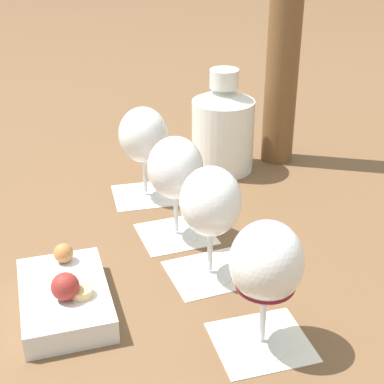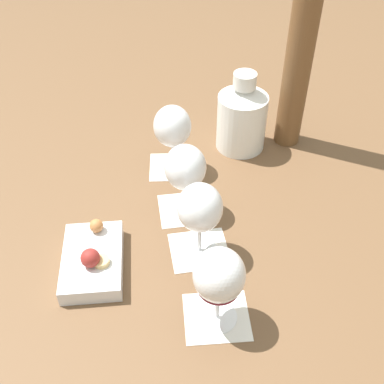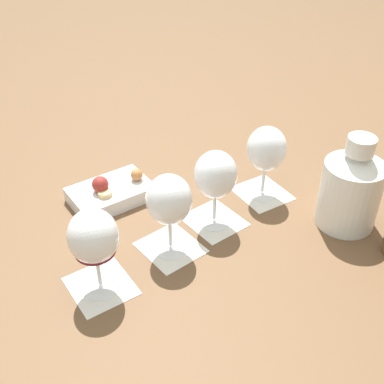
{
  "view_description": "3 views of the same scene",
  "coord_description": "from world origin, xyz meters",
  "px_view_note": "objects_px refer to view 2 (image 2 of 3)",
  "views": [
    {
      "loc": [
        0.44,
        -0.59,
        0.47
      ],
      "look_at": [
        0.0,
        -0.0,
        0.1
      ],
      "focal_mm": 55.0,
      "sensor_mm": 36.0,
      "label": 1
    },
    {
      "loc": [
        0.5,
        -0.45,
        0.71
      ],
      "look_at": [
        0.0,
        -0.0,
        0.1
      ],
      "focal_mm": 45.0,
      "sensor_mm": 36.0,
      "label": 2
    },
    {
      "loc": [
        0.68,
        0.22,
        0.62
      ],
      "look_at": [
        0.0,
        -0.0,
        0.1
      ],
      "focal_mm": 45.0,
      "sensor_mm": 36.0,
      "label": 3
    }
  ],
  "objects_px": {
    "wine_glass_2": "(200,211)",
    "wine_glass_3": "(219,278)",
    "wine_glass_0": "(172,129)",
    "snack_dish": "(93,260)",
    "wine_glass_1": "(185,170)",
    "ceramic_vase": "(242,116)"
  },
  "relations": [
    {
      "from": "wine_glass_2",
      "to": "snack_dish",
      "type": "height_order",
      "value": "wine_glass_2"
    },
    {
      "from": "ceramic_vase",
      "to": "snack_dish",
      "type": "xyz_separation_m",
      "value": [
        0.08,
        -0.48,
        -0.06
      ]
    },
    {
      "from": "wine_glass_2",
      "to": "wine_glass_3",
      "type": "bearing_deg",
      "value": -31.62
    },
    {
      "from": "wine_glass_1",
      "to": "snack_dish",
      "type": "bearing_deg",
      "value": -89.93
    },
    {
      "from": "wine_glass_3",
      "to": "snack_dish",
      "type": "bearing_deg",
      "value": -158.17
    },
    {
      "from": "wine_glass_1",
      "to": "snack_dish",
      "type": "distance_m",
      "value": 0.25
    },
    {
      "from": "wine_glass_0",
      "to": "wine_glass_2",
      "type": "bearing_deg",
      "value": -29.58
    },
    {
      "from": "wine_glass_0",
      "to": "snack_dish",
      "type": "xyz_separation_m",
      "value": [
        0.13,
        -0.3,
        -0.09
      ]
    },
    {
      "from": "wine_glass_1",
      "to": "wine_glass_2",
      "type": "distance_m",
      "value": 0.12
    },
    {
      "from": "wine_glass_3",
      "to": "ceramic_vase",
      "type": "relative_size",
      "value": 0.82
    },
    {
      "from": "ceramic_vase",
      "to": "wine_glass_0",
      "type": "bearing_deg",
      "value": -103.96
    },
    {
      "from": "wine_glass_0",
      "to": "wine_glass_2",
      "type": "distance_m",
      "value": 0.26
    },
    {
      "from": "wine_glass_1",
      "to": "wine_glass_3",
      "type": "xyz_separation_m",
      "value": [
        0.23,
        -0.14,
        0.0
      ]
    },
    {
      "from": "wine_glass_2",
      "to": "snack_dish",
      "type": "xyz_separation_m",
      "value": [
        -0.1,
        -0.17,
        -0.09
      ]
    },
    {
      "from": "wine_glass_0",
      "to": "wine_glass_2",
      "type": "xyz_separation_m",
      "value": [
        0.23,
        -0.13,
        -0.0
      ]
    },
    {
      "from": "wine_glass_0",
      "to": "snack_dish",
      "type": "height_order",
      "value": "wine_glass_0"
    },
    {
      "from": "wine_glass_2",
      "to": "wine_glass_0",
      "type": "bearing_deg",
      "value": 150.42
    },
    {
      "from": "snack_dish",
      "to": "ceramic_vase",
      "type": "bearing_deg",
      "value": 99.65
    },
    {
      "from": "wine_glass_1",
      "to": "wine_glass_3",
      "type": "distance_m",
      "value": 0.27
    },
    {
      "from": "wine_glass_2",
      "to": "ceramic_vase",
      "type": "height_order",
      "value": "ceramic_vase"
    },
    {
      "from": "wine_glass_0",
      "to": "ceramic_vase",
      "type": "height_order",
      "value": "ceramic_vase"
    },
    {
      "from": "wine_glass_0",
      "to": "wine_glass_3",
      "type": "relative_size",
      "value": 1.0
    }
  ]
}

